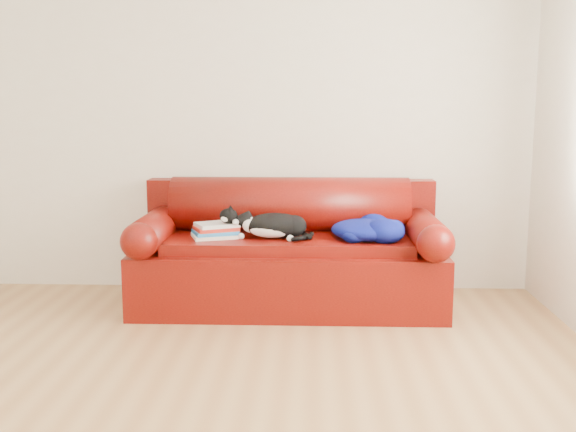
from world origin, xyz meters
The scene contains 7 objects.
ground centered at (0.00, 0.00, 0.00)m, with size 4.50×4.50×0.00m, color olive.
room_shell centered at (0.12, 0.02, 1.67)m, with size 4.52×4.02×2.61m.
sofa_base centered at (0.46, 1.49, 0.24)m, with size 2.10×0.90×0.50m.
sofa_back centered at (0.46, 1.74, 0.54)m, with size 2.10×1.01×0.88m.
book_stack centered at (-0.04, 1.41, 0.55)m, with size 0.35×0.31×0.10m.
cat centered at (0.36, 1.40, 0.58)m, with size 0.59×0.27×0.22m.
blanket centered at (0.98, 1.39, 0.57)m, with size 0.55×0.53×0.16m.
Camera 1 is at (0.62, -3.07, 1.38)m, focal length 42.00 mm.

